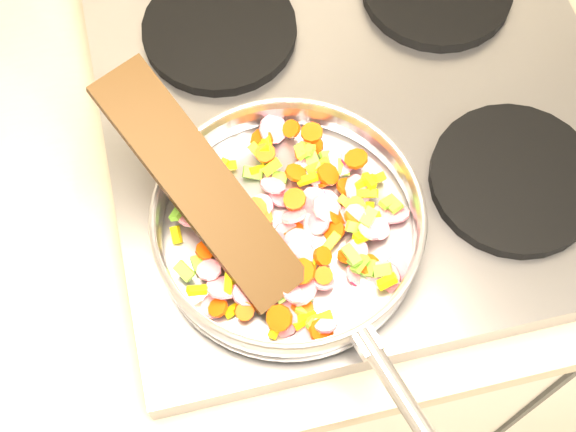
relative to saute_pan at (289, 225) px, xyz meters
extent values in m
cube|color=#939399|center=(0.12, 0.15, -0.06)|extent=(0.60, 0.60, 0.04)
cylinder|color=black|center=(-0.02, 0.01, -0.04)|extent=(0.19, 0.19, 0.02)
cylinder|color=black|center=(0.26, 0.01, -0.04)|extent=(0.19, 0.19, 0.02)
cylinder|color=black|center=(-0.02, 0.29, -0.04)|extent=(0.19, 0.19, 0.02)
cylinder|color=#9E9EA5|center=(0.00, 0.00, -0.03)|extent=(0.28, 0.28, 0.01)
torus|color=#9E9EA5|center=(0.00, 0.00, 0.00)|extent=(0.32, 0.32, 0.04)
torus|color=#9E9EA5|center=(0.00, 0.00, 0.02)|extent=(0.28, 0.28, 0.01)
cylinder|color=#9E9EA5|center=(0.07, -0.22, 0.01)|extent=(0.07, 0.19, 0.02)
cube|color=#9E9EA5|center=(0.04, -0.14, 0.01)|extent=(0.03, 0.04, 0.02)
cube|color=#64AA29|center=(0.04, 0.07, -0.01)|extent=(0.02, 0.02, 0.01)
cylinder|color=#DF3C05|center=(0.03, 0.12, -0.01)|extent=(0.03, 0.03, 0.02)
cylinder|color=#DF3C05|center=(0.05, -0.01, -0.02)|extent=(0.03, 0.03, 0.02)
cylinder|color=red|center=(0.04, 0.02, -0.02)|extent=(0.04, 0.04, 0.03)
cylinder|color=red|center=(0.00, 0.00, -0.02)|extent=(0.04, 0.04, 0.03)
cube|color=#64AA29|center=(0.06, 0.07, -0.01)|extent=(0.01, 0.02, 0.01)
cylinder|color=red|center=(0.05, 0.06, -0.01)|extent=(0.04, 0.04, 0.01)
cylinder|color=red|center=(0.02, -0.06, -0.01)|extent=(0.03, 0.03, 0.02)
cylinder|color=red|center=(0.08, 0.03, -0.01)|extent=(0.04, 0.03, 0.03)
cube|color=#64AA29|center=(-0.04, -0.07, -0.01)|extent=(0.02, 0.03, 0.02)
cylinder|color=red|center=(0.00, -0.07, -0.01)|extent=(0.04, 0.04, 0.02)
cube|color=#DBC30A|center=(0.01, -0.05, -0.01)|extent=(0.02, 0.02, 0.02)
cube|color=#DBC30A|center=(0.09, -0.01, -0.02)|extent=(0.02, 0.02, 0.01)
cube|color=#DBC30A|center=(-0.07, 0.08, -0.01)|extent=(0.02, 0.02, 0.02)
cylinder|color=#DF3C05|center=(0.05, 0.05, -0.02)|extent=(0.03, 0.02, 0.02)
cube|color=#64AA29|center=(-0.02, 0.08, -0.01)|extent=(0.02, 0.02, 0.02)
cylinder|color=#DF3C05|center=(0.00, 0.00, -0.02)|extent=(0.03, 0.03, 0.01)
cylinder|color=#DF3C05|center=(0.05, 0.10, -0.02)|extent=(0.02, 0.03, 0.02)
cube|color=#DBC30A|center=(0.07, 0.02, -0.01)|extent=(0.02, 0.02, 0.01)
cylinder|color=#DF3C05|center=(0.09, 0.03, -0.01)|extent=(0.02, 0.02, 0.01)
cylinder|color=#DF3C05|center=(0.07, -0.05, -0.02)|extent=(0.03, 0.03, 0.01)
cube|color=#DBC30A|center=(0.01, -0.10, -0.01)|extent=(0.03, 0.01, 0.02)
cylinder|color=#DF3C05|center=(0.07, 0.01, -0.01)|extent=(0.03, 0.03, 0.01)
cylinder|color=red|center=(-0.05, 0.05, 0.00)|extent=(0.03, 0.03, 0.02)
cube|color=#64AA29|center=(-0.10, -0.02, -0.01)|extent=(0.02, 0.02, 0.01)
cylinder|color=red|center=(0.11, 0.00, -0.02)|extent=(0.05, 0.05, 0.02)
cylinder|color=red|center=(-0.03, -0.10, -0.01)|extent=(0.04, 0.03, 0.03)
cube|color=#64AA29|center=(0.05, -0.05, 0.00)|extent=(0.02, 0.03, 0.01)
cube|color=#DBC30A|center=(0.07, 0.00, -0.01)|extent=(0.02, 0.02, 0.01)
cylinder|color=#DF3C05|center=(0.05, 0.11, -0.01)|extent=(0.04, 0.03, 0.01)
cube|color=#DBC30A|center=(-0.07, -0.07, -0.02)|extent=(0.03, 0.02, 0.01)
cube|color=#64AA29|center=(0.04, 0.08, 0.00)|extent=(0.02, 0.02, 0.02)
cylinder|color=red|center=(-0.01, -0.12, -0.02)|extent=(0.04, 0.04, 0.02)
cube|color=#64AA29|center=(-0.08, 0.01, 0.00)|extent=(0.02, 0.02, 0.02)
cylinder|color=#DF3C05|center=(-0.03, 0.03, -0.01)|extent=(0.04, 0.03, 0.02)
cube|color=#64AA29|center=(0.00, -0.11, -0.01)|extent=(0.02, 0.02, 0.01)
cylinder|color=#DF3C05|center=(-0.09, -0.07, -0.01)|extent=(0.03, 0.03, 0.02)
cube|color=#DBC30A|center=(0.09, 0.02, -0.01)|extent=(0.03, 0.02, 0.02)
cylinder|color=red|center=(0.10, -0.01, -0.02)|extent=(0.03, 0.03, 0.01)
cylinder|color=red|center=(0.09, 0.04, -0.02)|extent=(0.04, 0.03, 0.03)
cylinder|color=red|center=(0.08, -0.02, 0.00)|extent=(0.03, 0.03, 0.02)
cube|color=#DBC30A|center=(-0.05, 0.09, -0.01)|extent=(0.02, 0.02, 0.01)
cube|color=#64AA29|center=(-0.12, -0.02, 0.00)|extent=(0.02, 0.03, 0.01)
cube|color=#64AA29|center=(-0.01, -0.04, -0.02)|extent=(0.03, 0.03, 0.01)
cylinder|color=#DF3C05|center=(-0.06, 0.05, -0.01)|extent=(0.03, 0.03, 0.02)
cylinder|color=red|center=(0.01, 0.12, -0.01)|extent=(0.04, 0.03, 0.03)
cube|color=#64AA29|center=(0.11, 0.01, -0.01)|extent=(0.02, 0.02, 0.01)
cylinder|color=red|center=(0.00, -0.03, -0.01)|extent=(0.04, 0.04, 0.02)
cylinder|color=red|center=(0.07, 0.00, 0.00)|extent=(0.03, 0.03, 0.03)
cylinder|color=red|center=(-0.06, -0.06, 0.00)|extent=(0.03, 0.04, 0.02)
cube|color=#64AA29|center=(0.08, 0.06, -0.02)|extent=(0.02, 0.02, 0.01)
cylinder|color=#DF3C05|center=(0.00, -0.05, 0.00)|extent=(0.03, 0.03, 0.02)
cube|color=#DBC30A|center=(0.00, 0.10, 0.00)|extent=(0.02, 0.02, 0.02)
cube|color=#64AA29|center=(0.08, -0.01, 0.00)|extent=(0.02, 0.02, 0.01)
cube|color=#64AA29|center=(-0.03, -0.04, -0.01)|extent=(0.02, 0.02, 0.02)
cylinder|color=#DF3C05|center=(-0.09, -0.01, -0.01)|extent=(0.03, 0.03, 0.01)
cylinder|color=#DF3C05|center=(0.02, 0.06, 0.00)|extent=(0.03, 0.03, 0.02)
cube|color=#64AA29|center=(0.06, -0.05, -0.01)|extent=(0.02, 0.02, 0.02)
cylinder|color=red|center=(0.01, -0.11, 0.00)|extent=(0.03, 0.03, 0.02)
cylinder|color=red|center=(0.08, -0.07, -0.02)|extent=(0.04, 0.04, 0.03)
cylinder|color=red|center=(-0.02, 0.03, -0.01)|extent=(0.03, 0.03, 0.02)
cylinder|color=#DF3C05|center=(0.00, -0.11, -0.01)|extent=(0.03, 0.03, 0.01)
cube|color=#DBC30A|center=(-0.07, 0.10, -0.01)|extent=(0.02, 0.02, 0.01)
cube|color=#DBC30A|center=(-0.06, -0.06, -0.01)|extent=(0.02, 0.02, 0.01)
cube|color=#DBC30A|center=(-0.02, 0.08, -0.01)|extent=(0.02, 0.02, 0.02)
cube|color=#DBC30A|center=(0.08, -0.08, -0.01)|extent=(0.02, 0.01, 0.02)
cylinder|color=red|center=(-0.09, -0.03, -0.01)|extent=(0.03, 0.03, 0.01)
cylinder|color=#DF3C05|center=(0.03, -0.04, 0.00)|extent=(0.03, 0.03, 0.02)
cylinder|color=#DF3C05|center=(0.02, -0.06, 0.00)|extent=(0.02, 0.02, 0.02)
cylinder|color=red|center=(0.06, -0.04, -0.01)|extent=(0.04, 0.03, 0.02)
cylinder|color=red|center=(-0.04, -0.03, -0.02)|extent=(0.04, 0.03, 0.02)
cylinder|color=#DF3C05|center=(0.00, 0.11, -0.01)|extent=(0.03, 0.04, 0.03)
cylinder|color=red|center=(-0.05, 0.00, -0.01)|extent=(0.03, 0.03, 0.02)
cube|color=#DBC30A|center=(0.01, -0.11, -0.02)|extent=(0.02, 0.02, 0.02)
cylinder|color=#DF3C05|center=(-0.07, 0.07, 0.00)|extent=(0.02, 0.02, 0.01)
cylinder|color=#DF3C05|center=(0.01, 0.03, -0.01)|extent=(0.03, 0.03, 0.01)
cube|color=#DBC30A|center=(0.07, -0.03, 0.00)|extent=(0.02, 0.02, 0.02)
cube|color=#64AA29|center=(0.06, -0.04, -0.01)|extent=(0.02, 0.02, 0.01)
cylinder|color=red|center=(0.01, 0.01, -0.01)|extent=(0.04, 0.03, 0.03)
cylinder|color=red|center=(-0.01, 0.05, -0.01)|extent=(0.04, 0.04, 0.02)
cube|color=#DBC30A|center=(-0.07, -0.05, 0.00)|extent=(0.02, 0.03, 0.01)
cylinder|color=#DF3C05|center=(0.06, 0.01, -0.02)|extent=(0.03, 0.04, 0.03)
cube|color=#64AA29|center=(-0.01, -0.08, -0.02)|extent=(0.02, 0.02, 0.01)
cylinder|color=#DF3C05|center=(0.04, 0.09, -0.01)|extent=(0.03, 0.03, 0.02)
cylinder|color=#DF3C05|center=(0.09, 0.06, 0.00)|extent=(0.04, 0.04, 0.01)
cylinder|color=red|center=(-0.10, 0.03, -0.01)|extent=(0.05, 0.04, 0.03)
cylinder|color=#DF3C05|center=(0.07, 0.03, -0.01)|extent=(0.03, 0.03, 0.02)
cube|color=#DBC30A|center=(0.08, -0.01, -0.01)|extent=(0.01, 0.02, 0.02)
cylinder|color=red|center=(0.10, -0.07, -0.02)|extent=(0.03, 0.03, 0.02)
cube|color=#DBC30A|center=(0.09, 0.00, -0.01)|extent=(0.02, 0.01, 0.01)
cylinder|color=red|center=(-0.09, -0.06, -0.02)|extent=(0.04, 0.04, 0.01)
cube|color=#64AA29|center=(-0.04, -0.07, -0.01)|extent=(0.02, 0.02, 0.02)
cube|color=#DBC30A|center=(0.00, 0.07, 0.00)|extent=(0.02, 0.02, 0.02)
cylinder|color=red|center=(0.05, 0.02, -0.02)|extent=(0.04, 0.03, 0.03)
cylinder|color=red|center=(0.03, 0.03, -0.01)|extent=(0.04, 0.03, 0.03)
cylinder|color=red|center=(-0.01, -0.07, 0.00)|extent=(0.03, 0.03, 0.02)
cube|color=#DBC30A|center=(0.09, 0.00, -0.02)|extent=(0.02, 0.03, 0.01)
cylinder|color=#DF3C05|center=(0.07, 0.00, -0.01)|extent=(0.03, 0.03, 0.02)
cube|color=#DBC30A|center=(0.10, 0.04, -0.01)|extent=(0.03, 0.02, 0.01)
cube|color=#64AA29|center=(0.07, -0.06, -0.02)|extent=(0.02, 0.02, 0.01)
cylinder|color=red|center=(0.12, -0.01, -0.02)|extent=(0.03, 0.03, 0.02)
cylinder|color=#DF3C05|center=(-0.03, 0.02, -0.01)|extent=(0.03, 0.03, 0.01)
cube|color=#64AA29|center=(-0.06, 0.02, 0.00)|extent=(0.02, 0.02, 0.01)
cube|color=#DBC30A|center=(0.04, -0.02, -0.01)|extent=(0.02, 0.02, 0.01)
cylinder|color=red|center=(-0.04, -0.02, -0.01)|extent=(0.04, 0.04, 0.01)
cube|color=#64AA29|center=(0.08, -0.07, -0.01)|extent=(0.02, 0.02, 0.02)
cube|color=#64AA29|center=(0.00, 0.09, -0.01)|extent=(0.02, 0.02, 0.01)
cylinder|color=#DF3C05|center=(-0.06, -0.08, -0.01)|extent=(0.03, 0.02, 0.02)
cube|color=#DBC30A|center=(0.09, 0.03, -0.01)|extent=(0.03, 0.02, 0.01)
cube|color=#DBC30A|center=(-0.01, 0.10, -0.01)|extent=(0.02, 0.03, 0.02)
cube|color=#DBC30A|center=(-0.05, 0.09, -0.01)|extent=(0.03, 0.01, 0.02)
cylinder|color=red|center=(0.06, -0.06, -0.02)|extent=(0.03, 0.03, 0.02)
cylinder|color=red|center=(0.03, 0.07, -0.02)|extent=(0.04, 0.04, 0.01)
cylinder|color=red|center=(0.06, 0.00, -0.02)|extent=(0.05, 0.04, 0.02)
cube|color=#64AA29|center=(0.03, 0.08, 0.00)|extent=(0.01, 0.02, 0.02)
cube|color=#DBC30A|center=(-0.03, -0.03, 0.00)|extent=(0.02, 0.02, 0.01)
cylinder|color=#DF3C05|center=(0.01, 0.03, 0.00)|extent=(0.03, 0.03, 0.01)
cube|color=#64AA29|center=(0.00, 0.07, -0.02)|extent=(0.02, 0.02, 0.01)
cube|color=#64AA29|center=(-0.03, -0.07, 0.00)|extent=(0.02, 0.02, 0.01)
cube|color=#DBC30A|center=(-0.04, 0.02, -0.01)|extent=(0.02, 0.02, 0.02)
cube|color=#DBC30A|center=(-0.04, 0.00, -0.02)|extent=(0.02, 0.02, 0.02)
cube|color=#64AA29|center=(0.11, 0.00, -0.01)|extent=(0.02, 0.03, 0.02)
cylinder|color=#DF3C05|center=(0.01, -0.12, -0.01)|extent=(0.03, 0.03, 0.02)
cylinder|color=#DF3C05|center=(-0.01, -0.09, -0.02)|extent=(0.04, 0.04, 0.01)
cube|color=#64AA29|center=(0.07, -0.02, 0.00)|extent=(0.03, 0.02, 0.02)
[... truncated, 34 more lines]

